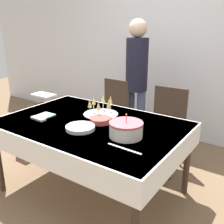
# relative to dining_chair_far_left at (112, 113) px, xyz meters

# --- Properties ---
(ground_plane) EXTENTS (12.00, 12.00, 0.00)m
(ground_plane) POSITION_rel_dining_chair_far_left_xyz_m (0.38, -0.91, -0.53)
(ground_plane) COLOR brown
(wall_back) EXTENTS (8.00, 0.05, 2.70)m
(wall_back) POSITION_rel_dining_chair_far_left_xyz_m (0.38, 0.96, 0.82)
(wall_back) COLOR silver
(wall_back) RESTS_ON ground_plane
(dining_table) EXTENTS (1.73, 1.18, 0.77)m
(dining_table) POSITION_rel_dining_chair_far_left_xyz_m (0.38, -0.91, 0.14)
(dining_table) COLOR white
(dining_table) RESTS_ON ground_plane
(dining_chair_far_left) EXTENTS (0.44, 0.44, 0.96)m
(dining_chair_far_left) POSITION_rel_dining_chair_far_left_xyz_m (0.00, 0.00, 0.00)
(dining_chair_far_left) COLOR #38281E
(dining_chair_far_left) RESTS_ON ground_plane
(dining_chair_far_right) EXTENTS (0.43, 0.43, 0.96)m
(dining_chair_far_right) POSITION_rel_dining_chair_far_left_xyz_m (0.76, 0.00, 0.00)
(dining_chair_far_right) COLOR #38281E
(dining_chair_far_right) RESTS_ON ground_plane
(birthday_cake) EXTENTS (0.28, 0.28, 0.20)m
(birthday_cake) POSITION_rel_dining_chair_far_left_xyz_m (0.82, -1.00, 0.30)
(birthday_cake) COLOR silver
(birthday_cake) RESTS_ON dining_table
(champagne_tray) EXTENTS (0.36, 0.36, 0.18)m
(champagne_tray) POSITION_rel_dining_chair_far_left_xyz_m (0.32, -0.67, 0.32)
(champagne_tray) COLOR silver
(champagne_tray) RESTS_ON dining_table
(plate_stack_main) EXTENTS (0.26, 0.26, 0.03)m
(plate_stack_main) POSITION_rel_dining_chair_far_left_xyz_m (0.41, -1.10, 0.26)
(plate_stack_main) COLOR silver
(plate_stack_main) RESTS_ON dining_table
(plate_stack_dessert) EXTENTS (0.20, 0.20, 0.05)m
(plate_stack_dessert) POSITION_rel_dining_chair_far_left_xyz_m (0.45, -0.86, 0.26)
(plate_stack_dessert) COLOR #CC4C47
(plate_stack_dessert) RESTS_ON dining_table
(cake_knife) EXTENTS (0.30, 0.03, 0.00)m
(cake_knife) POSITION_rel_dining_chair_far_left_xyz_m (0.93, -1.20, 0.24)
(cake_knife) COLOR silver
(cake_knife) RESTS_ON dining_table
(fork_pile) EXTENTS (0.17, 0.07, 0.02)m
(fork_pile) POSITION_rel_dining_chair_far_left_xyz_m (-0.10, -1.14, 0.25)
(fork_pile) COLOR silver
(fork_pile) RESTS_ON dining_table
(napkin_pile) EXTENTS (0.15, 0.15, 0.01)m
(napkin_pile) POSITION_rel_dining_chair_far_left_xyz_m (-0.12, -1.03, 0.24)
(napkin_pile) COLOR #8CC6E0
(napkin_pile) RESTS_ON dining_table
(person_standing) EXTENTS (0.28, 0.28, 1.71)m
(person_standing) POSITION_rel_dining_chair_far_left_xyz_m (0.23, 0.21, 0.51)
(person_standing) COLOR #3F4C72
(person_standing) RESTS_ON ground_plane
(high_chair) EXTENTS (0.33, 0.35, 0.71)m
(high_chair) POSITION_rel_dining_chair_far_left_xyz_m (-0.96, -0.23, -0.04)
(high_chair) COLOR #38281E
(high_chair) RESTS_ON ground_plane
(gift_bag) EXTENTS (0.20, 0.12, 0.28)m
(gift_bag) POSITION_rel_dining_chair_far_left_xyz_m (-0.82, -0.84, -0.39)
(gift_bag) COLOR #E559B2
(gift_bag) RESTS_ON ground_plane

